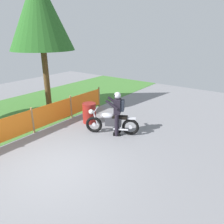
{
  "coord_description": "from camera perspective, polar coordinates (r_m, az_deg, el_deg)",
  "views": [
    {
      "loc": [
        -3.4,
        -4.6,
        3.74
      ],
      "look_at": [
        2.78,
        -0.03,
        0.9
      ],
      "focal_mm": 34.68,
      "sensor_mm": 36.0,
      "label": 1
    }
  ],
  "objects": [
    {
      "name": "barrier_fence",
      "position": [
        8.49,
        -25.79,
        -4.02
      ],
      "size": [
        10.17,
        0.08,
        1.05
      ],
      "color": "#997547",
      "rests_on": "ground"
    },
    {
      "name": "ground",
      "position": [
        6.84,
        -14.65,
        -13.73
      ],
      "size": [
        24.0,
        24.0,
        0.02
      ],
      "primitive_type": "cube",
      "color": "gray"
    },
    {
      "name": "motorcycle_lead",
      "position": [
        8.35,
        -0.1,
        -2.7
      ],
      "size": [
        1.09,
        1.92,
        0.99
      ],
      "rotation": [
        0.0,
        0.0,
        2.04
      ],
      "color": "black",
      "rests_on": "ground"
    },
    {
      "name": "oil_drum",
      "position": [
        9.46,
        -5.99,
        -0.25
      ],
      "size": [
        0.58,
        0.58,
        0.88
      ],
      "primitive_type": "cylinder",
      "color": "maroon",
      "rests_on": "ground"
    },
    {
      "name": "tree_near_left",
      "position": [
        11.16,
        -18.59,
        23.58
      ],
      "size": [
        2.97,
        2.97,
        6.25
      ],
      "color": "brown",
      "rests_on": "ground"
    },
    {
      "name": "rider_lead",
      "position": [
        8.15,
        1.48,
        0.25
      ],
      "size": [
        0.7,
        0.78,
        1.69
      ],
      "rotation": [
        0.0,
        0.0,
        2.04
      ],
      "color": "black",
      "rests_on": "ground"
    }
  ]
}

